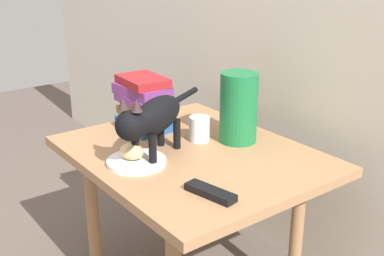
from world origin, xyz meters
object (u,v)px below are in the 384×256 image
(cat, at_px, (152,118))
(tv_remote, at_px, (210,192))
(green_vase, at_px, (239,108))
(side_table, at_px, (192,170))
(bread_roll, at_px, (132,151))
(plate, at_px, (137,162))
(candle_jar, at_px, (199,130))
(book_stack, at_px, (143,103))

(cat, bearing_deg, tv_remote, -2.64)
(cat, height_order, green_vase, green_vase)
(side_table, height_order, green_vase, green_vase)
(side_table, relative_size, bread_roll, 10.29)
(green_vase, distance_m, tv_remote, 0.43)
(side_table, xyz_separation_m, cat, (-0.03, -0.13, 0.20))
(plate, height_order, tv_remote, tv_remote)
(green_vase, bearing_deg, cat, -98.75)
(candle_jar, relative_size, tv_remote, 0.57)
(book_stack, relative_size, tv_remote, 1.42)
(book_stack, relative_size, candle_jar, 2.51)
(bread_roll, distance_m, green_vase, 0.39)
(bread_roll, bearing_deg, candle_jar, 95.27)
(side_table, distance_m, tv_remote, 0.32)
(side_table, xyz_separation_m, bread_roll, (-0.03, -0.20, 0.10))
(candle_jar, bearing_deg, tv_remote, -33.56)
(bread_roll, height_order, cat, cat)
(side_table, bearing_deg, cat, -102.30)
(side_table, height_order, book_stack, book_stack)
(plate, relative_size, candle_jar, 2.14)
(book_stack, bearing_deg, bread_roll, -38.64)
(cat, distance_m, candle_jar, 0.23)
(plate, bearing_deg, tv_remote, 9.71)
(side_table, xyz_separation_m, candle_jar, (-0.06, 0.08, 0.10))
(side_table, height_order, cat, cat)
(cat, relative_size, book_stack, 2.03)
(plate, relative_size, cat, 0.42)
(bread_roll, height_order, green_vase, green_vase)
(candle_jar, bearing_deg, bread_roll, -84.73)
(green_vase, height_order, tv_remote, green_vase)
(book_stack, bearing_deg, plate, -36.02)
(bread_roll, bearing_deg, green_vase, 82.06)
(cat, height_order, candle_jar, cat)
(bread_roll, xyz_separation_m, tv_remote, (0.31, 0.06, -0.03))
(bread_roll, xyz_separation_m, green_vase, (0.05, 0.38, 0.08))
(bread_roll, xyz_separation_m, book_stack, (-0.24, 0.19, 0.06))
(candle_jar, bearing_deg, green_vase, 52.36)
(plate, bearing_deg, side_table, 83.42)
(book_stack, xyz_separation_m, candle_jar, (0.21, 0.09, -0.06))
(candle_jar, bearing_deg, cat, -81.32)
(plate, height_order, candle_jar, candle_jar)
(side_table, bearing_deg, plate, -96.58)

